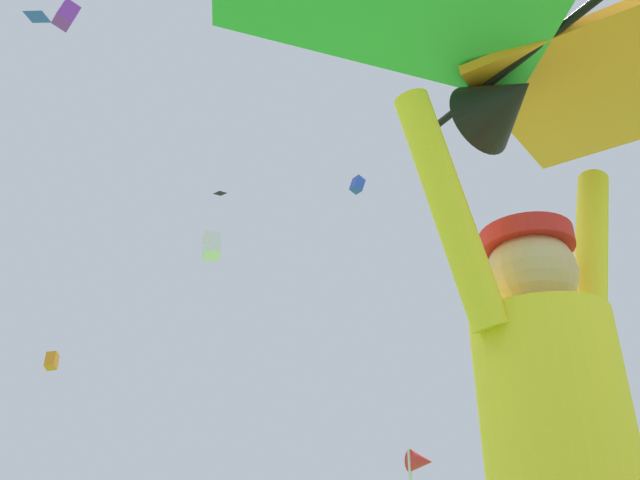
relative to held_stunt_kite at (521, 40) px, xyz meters
The scene contains 9 objects.
held_stunt_kite is the anchor object (origin of this frame).
distant_kite_purple_low_left 29.05m from the held_stunt_kite, 100.46° to the left, with size 1.04×0.92×1.20m.
distant_kite_black_far_center 37.44m from the held_stunt_kite, 81.10° to the left, with size 0.75×0.76×0.25m.
distant_kite_purple_high_left 15.61m from the held_stunt_kite, 59.51° to the left, with size 0.99×0.98×0.30m.
distant_kite_orange_low_right 35.54m from the held_stunt_kite, 94.04° to the left, with size 0.68×0.87×0.98m.
distant_kite_blue_mid_right 27.26m from the held_stunt_kite, 67.03° to the left, with size 0.72×0.58×0.79m.
distant_kite_blue_mid_left 20.91m from the held_stunt_kite, 104.41° to the left, with size 0.78×0.77×0.24m.
distant_kite_white_high_right 31.16m from the held_stunt_kite, 81.72° to the left, with size 0.90×1.13×1.48m.
marker_flag 6.20m from the held_stunt_kite, 64.97° to the left, with size 0.30×0.24×2.15m.
Camera 1 is at (-0.91, -1.26, 0.79)m, focal length 37.38 mm.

